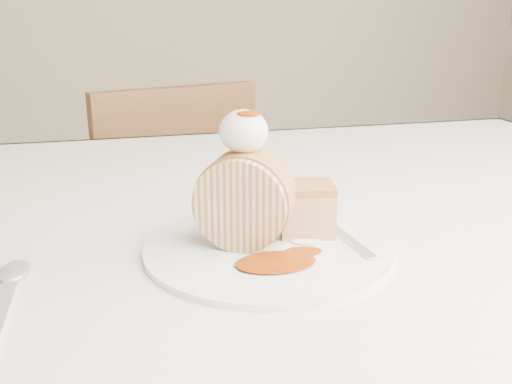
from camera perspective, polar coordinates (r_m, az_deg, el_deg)
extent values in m
cube|color=silver|center=(0.73, -0.55, -2.68)|extent=(1.40, 0.90, 0.04)
cube|color=silver|center=(1.18, -5.71, -0.88)|extent=(1.40, 0.01, 0.28)
cylinder|color=brown|center=(1.44, 20.64, -9.44)|extent=(0.06, 0.06, 0.71)
cube|color=brown|center=(1.55, -10.00, -4.77)|extent=(0.49, 0.49, 0.04)
cube|color=brown|center=(1.33, -7.66, 1.62)|extent=(0.38, 0.15, 0.41)
cylinder|color=brown|center=(1.84, -6.77, -8.08)|extent=(0.03, 0.03, 0.38)
cylinder|color=brown|center=(1.74, -16.90, -10.29)|extent=(0.03, 0.03, 0.38)
cylinder|color=brown|center=(1.58, -1.48, -12.63)|extent=(0.03, 0.03, 0.38)
cylinder|color=brown|center=(1.46, -13.30, -15.76)|extent=(0.03, 0.03, 0.38)
cylinder|color=white|center=(0.58, 1.20, -5.59)|extent=(0.30, 0.30, 0.01)
cylinder|color=#D2B592|center=(0.57, -1.19, -0.83)|extent=(0.11, 0.09, 0.09)
cube|color=#A4733E|center=(0.61, 5.07, -1.96)|extent=(0.07, 0.06, 0.05)
ellipsoid|color=white|center=(0.56, -1.25, 6.09)|extent=(0.05, 0.05, 0.04)
ellipsoid|color=#782B05|center=(0.55, -0.72, 8.41)|extent=(0.02, 0.02, 0.01)
cube|color=silver|center=(0.60, 9.12, -4.60)|extent=(0.03, 0.15, 0.00)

